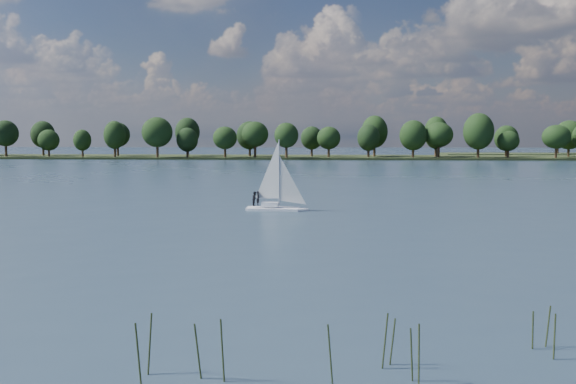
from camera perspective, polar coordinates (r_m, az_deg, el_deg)
The scene contains 5 objects.
ground at distance 130.69m, azimuth 3.42°, elevation 1.37°, with size 700.00×700.00×0.00m, color #233342.
far_shore at distance 242.57m, azimuth 3.67°, elevation 3.02°, with size 660.00×40.00×1.50m, color black.
sailboat at distance 70.54m, azimuth -1.32°, elevation 0.18°, with size 6.34×2.14×8.21m.
treeline at distance 239.22m, azimuth 2.24°, elevation 4.95°, with size 562.53×73.70×18.25m.
reeds at distance 22.10m, azimuth 0.91°, elevation -14.38°, with size 59.01×11.52×2.13m.
Camera 1 is at (1.17, -30.42, 8.18)m, focal length 40.00 mm.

